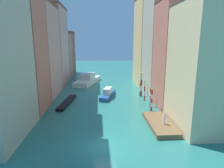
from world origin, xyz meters
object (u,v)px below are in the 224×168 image
mooring_pole_0 (152,99)px  mooring_pole_1 (151,95)px  vaporetto_white (88,80)px  motorboat_0 (108,94)px  mooring_pole_3 (141,84)px  gondola_black (67,102)px  mooring_pole_2 (145,90)px  person_on_dock (164,119)px  mooring_pole_4 (140,87)px  waterfront_dock (160,124)px

mooring_pole_0 → mooring_pole_1: (0.41, 2.23, 0.15)m
vaporetto_white → motorboat_0: vaporetto_white is taller
mooring_pole_3 → motorboat_0: size_ratio=0.69×
vaporetto_white → gondola_black: vaporetto_white is taller
mooring_pole_2 → motorboat_0: mooring_pole_2 is taller
vaporetto_white → gondola_black: (-2.84, -18.07, -0.74)m
person_on_dock → gondola_black: size_ratio=0.16×
mooring_pole_1 → mooring_pole_2: mooring_pole_1 is taller
mooring_pole_4 → gondola_black: bearing=-164.5°
mooring_pole_3 → waterfront_dock: bearing=-92.5°
waterfront_dock → mooring_pole_0: mooring_pole_0 is taller
mooring_pole_2 → vaporetto_white: mooring_pole_2 is taller
gondola_black → motorboat_0: motorboat_0 is taller
mooring_pole_2 → mooring_pole_4: mooring_pole_2 is taller
mooring_pole_2 → waterfront_dock: bearing=-93.0°
person_on_dock → mooring_pole_3: (0.36, 15.45, 1.32)m
gondola_black → motorboat_0: (7.76, 3.55, 0.48)m
gondola_black → waterfront_dock: bearing=-37.2°
mooring_pole_0 → gondola_black: mooring_pole_0 is taller
mooring_pole_3 → mooring_pole_4: size_ratio=1.28×
mooring_pole_0 → mooring_pole_2: mooring_pole_2 is taller
mooring_pole_3 → motorboat_0: (-7.06, -0.29, -1.89)m
mooring_pole_3 → gondola_black: 15.50m
waterfront_dock → mooring_pole_1: size_ratio=1.85×
mooring_pole_2 → vaporetto_white: bearing=124.6°
waterfront_dock → vaporetto_white: (-11.34, 28.84, 0.68)m
mooring_pole_2 → person_on_dock: bearing=-91.5°
mooring_pole_1 → vaporetto_white: mooring_pole_1 is taller
gondola_black → motorboat_0: size_ratio=1.22×
mooring_pole_3 → vaporetto_white: (-11.99, 14.23, -1.63)m
mooring_pole_4 → mooring_pole_3: bearing=-50.2°
waterfront_dock → mooring_pole_0: 6.09m
mooring_pole_2 → mooring_pole_4: 3.28m
mooring_pole_4 → motorboat_0: 7.03m
waterfront_dock → motorboat_0: (-6.41, 14.32, 0.42)m
waterfront_dock → person_on_dock: (0.29, -0.84, 0.99)m
gondola_black → mooring_pole_4: bearing=15.5°
waterfront_dock → mooring_pole_3: bearing=87.5°
person_on_dock → mooring_pole_1: mooring_pole_1 is taller
mooring_pole_1 → mooring_pole_3: mooring_pole_3 is taller
person_on_dock → vaporetto_white: bearing=111.4°
mooring_pole_1 → mooring_pole_2: size_ratio=1.03×
mooring_pole_0 → mooring_pole_3: size_ratio=0.75×
mooring_pole_2 → vaporetto_white: 21.04m
person_on_dock → mooring_pole_4: (0.18, 15.67, 0.75)m
waterfront_dock → mooring_pole_4: size_ratio=1.93×
mooring_pole_0 → motorboat_0: size_ratio=0.52×
person_on_dock → vaporetto_white: vaporetto_white is taller
waterfront_dock → person_on_dock: size_ratio=5.18×
mooring_pole_0 → mooring_pole_3: 8.79m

